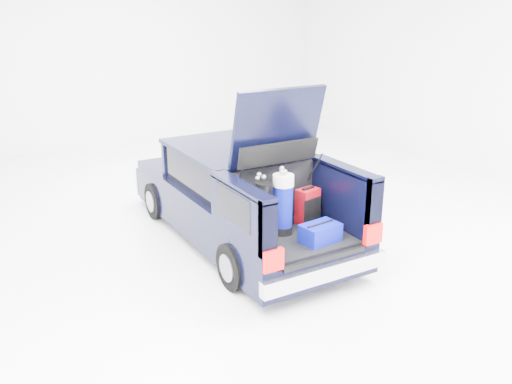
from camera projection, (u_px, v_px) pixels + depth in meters
ground at (240, 238)px, 8.44m from camera, size 14.00×14.00×0.00m
car at (236, 195)px, 8.31m from camera, size 1.87×4.65×2.47m
red_suitcase at (308, 206)px, 7.37m from camera, size 0.35×0.27×0.52m
black_golf_bag at (261, 208)px, 6.93m from camera, size 0.31×0.39×0.84m
blue_golf_bag at (283, 204)px, 6.99m from camera, size 0.28×0.28×0.91m
blue_duffel at (320, 233)px, 6.83m from camera, size 0.52×0.37×0.26m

